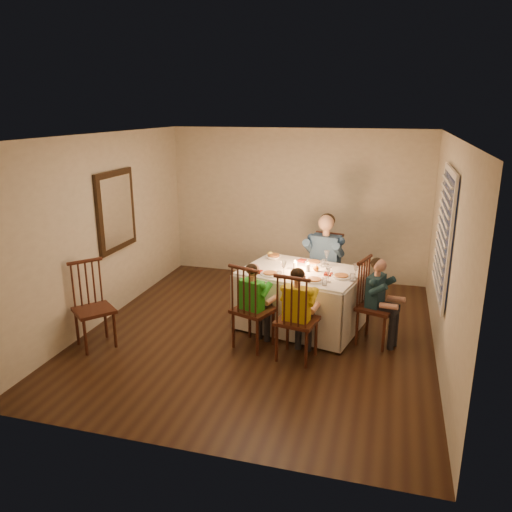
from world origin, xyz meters
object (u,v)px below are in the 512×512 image
(chair_extra, at_px, (97,346))
(adult, at_px, (323,305))
(child_teal, at_px, (374,343))
(serving_bowl, at_px, (274,257))
(chair_adult, at_px, (323,305))
(child_yellow, at_px, (296,358))
(dining_table, at_px, (301,287))
(chair_near_right, at_px, (296,358))
(chair_near_left, at_px, (253,346))
(child_green, at_px, (253,346))
(chair_end, at_px, (374,343))

(chair_extra, bearing_deg, adult, -10.94)
(adult, xyz_separation_m, child_teal, (0.82, -1.10, 0.00))
(child_teal, bearing_deg, serving_bowl, 83.91)
(child_teal, xyz_separation_m, serving_bowl, (-1.51, 0.65, 0.85))
(chair_adult, distance_m, child_yellow, 1.78)
(dining_table, bearing_deg, chair_near_right, -69.53)
(chair_near_left, distance_m, child_teal, 1.57)
(chair_extra, xyz_separation_m, child_yellow, (2.51, 0.36, 0.00))
(chair_adult, bearing_deg, child_green, -101.24)
(dining_table, distance_m, chair_near_right, 1.10)
(child_green, xyz_separation_m, child_yellow, (0.59, -0.17, 0.00))
(child_yellow, height_order, child_teal, child_yellow)
(adult, bearing_deg, child_green, -101.24)
(chair_near_right, height_order, child_teal, child_teal)
(chair_extra, bearing_deg, child_yellow, -42.35)
(chair_end, distance_m, child_yellow, 1.12)
(chair_adult, distance_m, serving_bowl, 1.17)
(dining_table, relative_size, chair_near_right, 1.60)
(chair_extra, relative_size, adult, 0.77)
(child_green, distance_m, serving_bowl, 1.44)
(chair_near_left, xyz_separation_m, child_yellow, (0.59, -0.17, 0.00))
(chair_near_left, bearing_deg, chair_extra, 35.47)
(adult, distance_m, child_green, 1.73)
(chair_extra, xyz_separation_m, adult, (2.58, 2.13, 0.00))
(chair_adult, height_order, chair_extra, chair_adult)
(serving_bowl, bearing_deg, chair_near_right, -65.33)
(chair_near_right, xyz_separation_m, child_yellow, (0.00, 0.00, 0.00))
(child_green, xyz_separation_m, child_teal, (1.48, 0.51, 0.00))
(chair_near_left, bearing_deg, dining_table, -101.51)
(chair_near_left, height_order, child_teal, child_teal)
(dining_table, relative_size, chair_adult, 1.60)
(chair_adult, relative_size, serving_bowl, 5.13)
(chair_near_right, distance_m, child_green, 0.61)
(chair_near_left, height_order, chair_end, same)
(child_yellow, distance_m, serving_bowl, 1.69)
(dining_table, distance_m, serving_bowl, 0.69)
(child_teal, bearing_deg, chair_end, 0.00)
(child_green, xyz_separation_m, serving_bowl, (-0.02, 1.16, 0.85))
(chair_near_left, height_order, serving_bowl, serving_bowl)
(adult, bearing_deg, chair_near_right, -81.15)
(dining_table, height_order, child_green, dining_table)
(chair_extra, distance_m, child_yellow, 2.54)
(child_green, bearing_deg, adult, -92.32)
(chair_near_right, height_order, child_yellow, child_yellow)
(chair_near_right, bearing_deg, child_teal, -133.06)
(child_green, relative_size, child_yellow, 0.96)
(child_teal, distance_m, serving_bowl, 1.85)
(child_teal, bearing_deg, chair_adult, 54.35)
(adult, bearing_deg, serving_bowl, -136.06)
(chair_near_left, xyz_separation_m, child_teal, (1.48, 0.51, 0.00))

